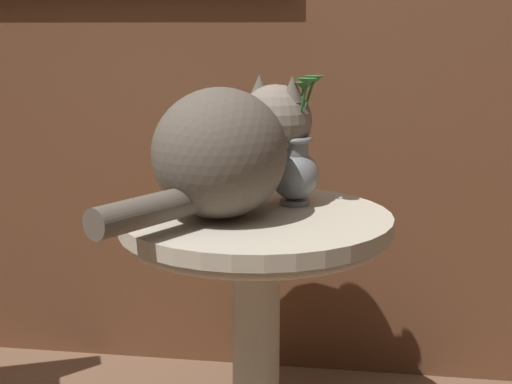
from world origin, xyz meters
TOP-DOWN VIEW (x-y plane):
  - wicker_side_table at (0.21, 0.28)m, footprint 0.60×0.60m
  - cat at (0.15, 0.27)m, footprint 0.39×0.58m
  - pewter_vase_with_ivy at (0.29, 0.39)m, footprint 0.12×0.11m

SIDE VIEW (x-z plane):
  - wicker_side_table at x=0.21m, z-range 0.12..0.68m
  - pewter_vase_with_ivy at x=0.29m, z-range 0.50..0.80m
  - cat at x=0.15m, z-range 0.56..0.86m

